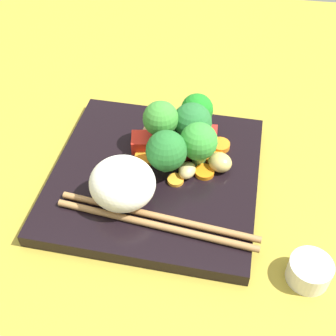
{
  "coord_description": "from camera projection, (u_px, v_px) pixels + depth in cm",
  "views": [
    {
      "loc": [
        -37.76,
        -7.28,
        42.08
      ],
      "look_at": [
        -1.06,
        -1.78,
        3.77
      ],
      "focal_mm": 47.44,
      "sensor_mm": 36.0,
      "label": 1
    }
  ],
  "objects": [
    {
      "name": "carrot_slice_4",
      "position": [
        176.0,
        180.0,
        0.54
      ],
      "size": [
        2.69,
        2.69,
        0.46
      ],
      "primitive_type": "cylinder",
      "rotation": [
        0.0,
        0.0,
        1.13
      ],
      "color": "orange",
      "rests_on": "square_plate"
    },
    {
      "name": "broccoli_floret_0",
      "position": [
        161.0,
        120.0,
        0.56
      ],
      "size": [
        4.53,
        4.53,
        7.13
      ],
      "color": "#5AA247",
      "rests_on": "square_plate"
    },
    {
      "name": "carrot_slice_0",
      "position": [
        204.0,
        172.0,
        0.55
      ],
      "size": [
        3.46,
        3.46,
        0.58
      ],
      "primitive_type": "cylinder",
      "rotation": [
        0.0,
        0.0,
        5.37
      ],
      "color": "orange",
      "rests_on": "square_plate"
    },
    {
      "name": "pepper_chunk_0",
      "position": [
        185.0,
        150.0,
        0.57
      ],
      "size": [
        2.76,
        2.95,
        2.0
      ],
      "primitive_type": "cube",
      "rotation": [
        0.0,
        0.0,
        2.08
      ],
      "color": "red",
      "rests_on": "square_plate"
    },
    {
      "name": "broccoli_floret_4",
      "position": [
        167.0,
        148.0,
        0.53
      ],
      "size": [
        5.01,
        5.01,
        6.36
      ],
      "color": "#76B75F",
      "rests_on": "square_plate"
    },
    {
      "name": "rice_mound",
      "position": [
        122.0,
        184.0,
        0.5
      ],
      "size": [
        7.77,
        8.23,
        6.02
      ],
      "primitive_type": "ellipsoid",
      "rotation": [
        0.0,
        0.0,
        4.8
      ],
      "color": "white",
      "rests_on": "square_plate"
    },
    {
      "name": "broccoli_floret_2",
      "position": [
        197.0,
        111.0,
        0.58
      ],
      "size": [
        4.29,
        4.29,
        6.02
      ],
      "color": "#659C45",
      "rests_on": "square_plate"
    },
    {
      "name": "carrot_slice_2",
      "position": [
        214.0,
        156.0,
        0.57
      ],
      "size": [
        3.16,
        3.16,
        0.44
      ],
      "primitive_type": "cylinder",
      "rotation": [
        0.0,
        0.0,
        2.9
      ],
      "color": "orange",
      "rests_on": "square_plate"
    },
    {
      "name": "pepper_chunk_1",
      "position": [
        205.0,
        135.0,
        0.59
      ],
      "size": [
        2.37,
        3.19,
        1.86
      ],
      "primitive_type": "cube",
      "rotation": [
        0.0,
        0.0,
        4.74
      ],
      "color": "red",
      "rests_on": "square_plate"
    },
    {
      "name": "pepper_chunk_2",
      "position": [
        173.0,
        130.0,
        0.6
      ],
      "size": [
        2.58,
        3.36,
        1.67
      ],
      "primitive_type": "cube",
      "rotation": [
        0.0,
        0.0,
        1.45
      ],
      "color": "red",
      "rests_on": "square_plate"
    },
    {
      "name": "broccoli_floret_3",
      "position": [
        199.0,
        142.0,
        0.54
      ],
      "size": [
        4.71,
        4.71,
        6.25
      ],
      "color": "#74AE4D",
      "rests_on": "square_plate"
    },
    {
      "name": "broccoli_floret_1",
      "position": [
        192.0,
        123.0,
        0.57
      ],
      "size": [
        5.16,
        5.16,
        6.21
      ],
      "color": "#73AE5C",
      "rests_on": "square_plate"
    },
    {
      "name": "chopstick_pair",
      "position": [
        157.0,
        221.0,
        0.5
      ],
      "size": [
        5.1,
        23.43,
        0.78
      ],
      "rotation": [
        0.0,
        0.0,
        4.58
      ],
      "color": "#9C6F40",
      "rests_on": "square_plate"
    },
    {
      "name": "ground_plane",
      "position": [
        156.0,
        186.0,
        0.58
      ],
      "size": [
        110.0,
        110.0,
        2.0
      ],
      "primitive_type": "cube",
      "color": "olive"
    },
    {
      "name": "square_plate",
      "position": [
        155.0,
        176.0,
        0.56
      ],
      "size": [
        26.74,
        26.74,
        1.77
      ],
      "primitive_type": "cube",
      "rotation": [
        0.0,
        0.0,
        -0.05
      ],
      "color": "black",
      "rests_on": "ground_plane"
    },
    {
      "name": "carrot_slice_1",
      "position": [
        220.0,
        145.0,
        0.58
      ],
      "size": [
        3.57,
        3.57,
        0.77
      ],
      "primitive_type": "cylinder",
      "rotation": [
        0.0,
        0.0,
        0.91
      ],
      "color": "orange",
      "rests_on": "square_plate"
    },
    {
      "name": "chicken_piece_1",
      "position": [
        154.0,
        131.0,
        0.6
      ],
      "size": [
        3.61,
        3.82,
        1.8
      ],
      "primitive_type": "ellipsoid",
      "rotation": [
        0.0,
        0.0,
        4.98
      ],
      "color": "tan",
      "rests_on": "square_plate"
    },
    {
      "name": "chicken_piece_0",
      "position": [
        220.0,
        162.0,
        0.55
      ],
      "size": [
        3.81,
        3.96,
        2.27
      ],
      "primitive_type": "ellipsoid",
      "rotation": [
        0.0,
        0.0,
        4.23
      ],
      "color": "tan",
      "rests_on": "square_plate"
    },
    {
      "name": "sauce_cup",
      "position": [
        309.0,
        271.0,
        0.46
      ],
      "size": [
        4.56,
        4.56,
        2.69
      ],
      "primitive_type": "cylinder",
      "color": "silver",
      "rests_on": "ground_plane"
    },
    {
      "name": "carrot_slice_3",
      "position": [
        146.0,
        157.0,
        0.57
      ],
      "size": [
        3.77,
        3.77,
        0.54
      ],
      "primitive_type": "cylinder",
      "rotation": [
        0.0,
        0.0,
        5.91
      ],
      "color": "orange",
      "rests_on": "square_plate"
    },
    {
      "name": "chicken_piece_4",
      "position": [
        187.0,
        168.0,
        0.55
      ],
      "size": [
        3.06,
        2.59,
        1.69
      ],
      "primitive_type": "ellipsoid",
      "rotation": [
        0.0,
        0.0,
        6.05
      ],
      "color": "tan",
      "rests_on": "square_plate"
    },
    {
      "name": "pepper_chunk_3",
      "position": [
        144.0,
        142.0,
        0.58
      ],
      "size": [
        3.33,
        3.56,
        1.85
      ],
      "primitive_type": "cube",
      "rotation": [
        0.0,
        0.0,
        3.31
      ],
      "color": "red",
      "rests_on": "square_plate"
    }
  ]
}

